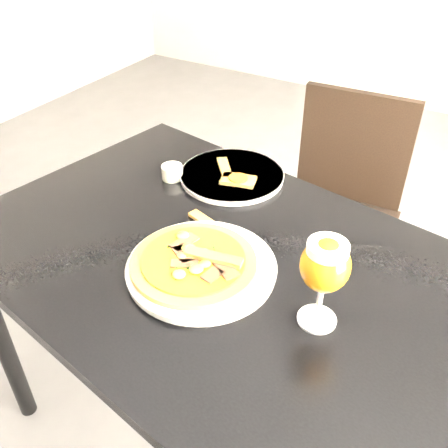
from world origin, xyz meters
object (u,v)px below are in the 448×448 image
Objects in this scene: chair_far at (337,210)px; dining_table at (217,283)px; beer_glass at (325,266)px; pizza at (194,261)px.

dining_table is at bearing -99.05° from chair_far.
beer_glass reaches higher than dining_table.
chair_far is 0.83m from pizza.
beer_glass is (0.21, -0.77, 0.41)m from chair_far.
chair_far is 3.16× the size of pizza.
pizza is at bearing -99.43° from chair_far.
dining_table is 4.81× the size of pizza.
beer_glass reaches higher than chair_far.
dining_table is 6.80× the size of beer_glass.
beer_glass reaches higher than pizza.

